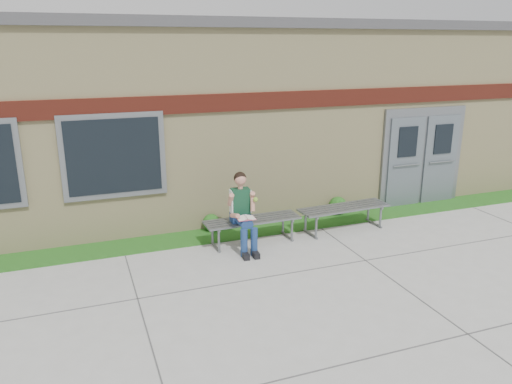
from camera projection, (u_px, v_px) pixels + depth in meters
name	position (u px, v px, depth m)	size (l,w,h in m)	color
ground	(329.00, 282.00, 8.10)	(80.00, 80.00, 0.00)	#9E9E99
grass_strip	(270.00, 228.00, 10.43)	(16.00, 0.80, 0.02)	#1F4F15
school_building	(222.00, 108.00, 12.87)	(16.20, 6.22, 4.20)	beige
bench_left	(252.00, 224.00, 9.58)	(1.87, 0.56, 0.48)	slate
bench_right	(344.00, 212.00, 10.25)	(1.96, 0.64, 0.50)	slate
girl	(243.00, 211.00, 9.19)	(0.52, 0.88, 1.45)	navy
shrub_mid	(211.00, 222.00, 10.21)	(0.35, 0.35, 0.35)	#1F4F15
shrub_east	(338.00, 206.00, 11.18)	(0.40, 0.40, 0.40)	#1F4F15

